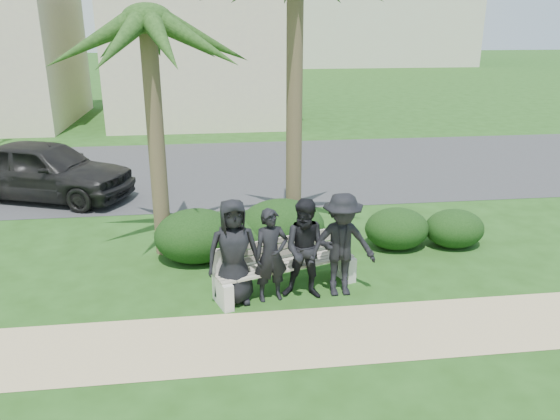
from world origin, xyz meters
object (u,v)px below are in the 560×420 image
at_px(car_a, 45,170).
at_px(park_bench, 286,269).
at_px(man_b, 271,255).
at_px(man_a, 233,252).
at_px(man_c, 307,250).
at_px(palm_left, 147,22).
at_px(man_d, 342,245).

bearing_deg(car_a, park_bench, -115.93).
relative_size(park_bench, man_b, 1.68).
distance_m(man_a, man_c, 1.21).
bearing_deg(man_a, man_b, -7.56).
bearing_deg(palm_left, man_b, -49.34).
distance_m(park_bench, palm_left, 4.96).
relative_size(man_a, palm_left, 0.33).
bearing_deg(man_d, man_b, -178.89).
bearing_deg(man_b, man_a, 169.81).
height_order(man_a, car_a, man_a).
height_order(man_d, palm_left, palm_left).
height_order(park_bench, man_c, man_c).
bearing_deg(man_b, park_bench, 35.22).
height_order(palm_left, car_a, palm_left).
bearing_deg(man_d, palm_left, 144.01).
xyz_separation_m(man_c, palm_left, (-2.52, 2.23, 3.53)).
bearing_deg(palm_left, man_a, -59.74).
xyz_separation_m(park_bench, man_c, (0.31, -0.31, 0.47)).
distance_m(man_c, palm_left, 4.88).
distance_m(man_c, man_d, 0.58).
xyz_separation_m(park_bench, man_a, (-0.91, -0.32, 0.49)).
height_order(man_a, man_b, man_a).
distance_m(man_a, palm_left, 4.36).
height_order(man_b, car_a, man_b).
relative_size(man_a, man_d, 0.99).
bearing_deg(man_a, car_a, 118.01).
bearing_deg(man_a, man_d, -6.87).
relative_size(park_bench, man_a, 1.50).
xyz_separation_m(man_a, palm_left, (-1.31, 2.24, 3.50)).
distance_m(man_a, man_b, 0.62).
distance_m(park_bench, man_d, 1.05).
xyz_separation_m(park_bench, palm_left, (-2.21, 1.93, 4.00)).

